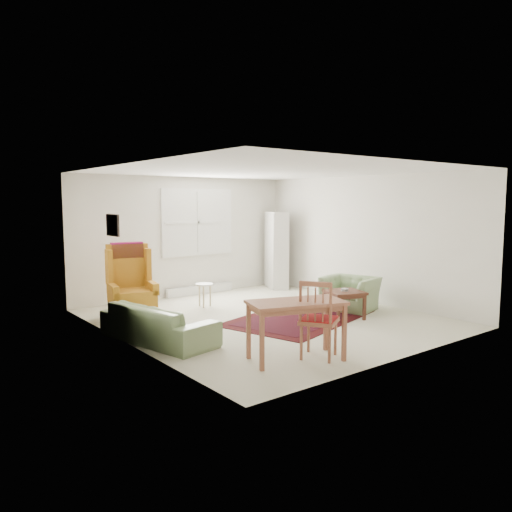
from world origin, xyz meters
TOP-DOWN VIEW (x-y plane):
  - room at (0.02, 0.21)m, footprint 5.04×5.54m
  - rug at (0.45, -0.32)m, footprint 2.95×2.31m
  - sofa at (-2.10, -0.13)m, footprint 1.10×1.96m
  - armchair at (1.68, -0.38)m, footprint 1.05×1.13m
  - wingback_chair at (-1.81, 1.42)m, footprint 0.89×0.92m
  - coffee_table at (1.07, -0.79)m, footprint 0.74×0.74m
  - stool at (-0.33, 1.47)m, footprint 0.39×0.39m
  - cabinet at (2.10, 2.22)m, footprint 0.60×0.79m
  - desk at (-1.12, -1.96)m, footprint 1.32×0.94m
  - desk_chair at (-0.82, -2.07)m, footprint 0.61×0.61m

SIDE VIEW (x-z plane):
  - rug at x=0.45m, z-range 0.00..0.03m
  - stool at x=-0.33m, z-range 0.00..0.45m
  - coffee_table at x=1.07m, z-range 0.00..0.48m
  - armchair at x=1.68m, z-range 0.00..0.73m
  - sofa at x=-2.10m, z-range 0.00..0.75m
  - desk at x=-1.12m, z-range 0.00..0.76m
  - desk_chair at x=-0.82m, z-range 0.00..1.02m
  - wingback_chair at x=-1.81m, z-range 0.00..1.29m
  - cabinet at x=2.10m, z-range 0.00..1.75m
  - room at x=0.02m, z-range 0.00..2.51m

